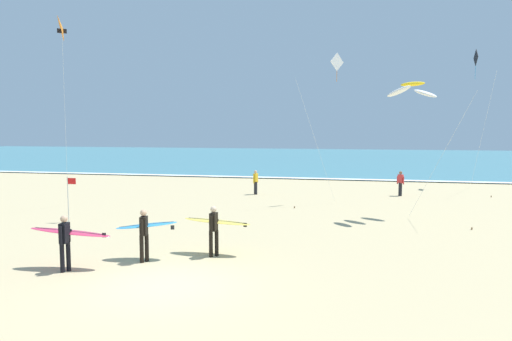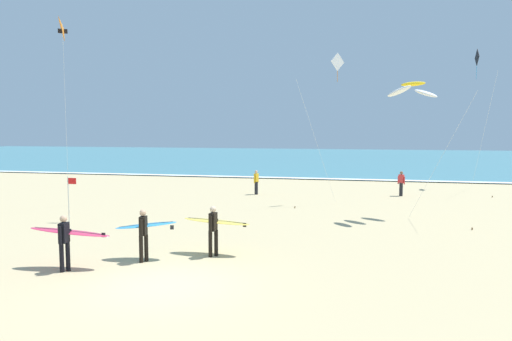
{
  "view_description": "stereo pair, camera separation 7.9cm",
  "coord_description": "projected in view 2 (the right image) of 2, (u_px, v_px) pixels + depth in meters",
  "views": [
    {
      "loc": [
        5.14,
        -11.59,
        4.25
      ],
      "look_at": [
        0.87,
        7.74,
        2.5
      ],
      "focal_mm": 32.72,
      "sensor_mm": 36.0,
      "label": 1
    },
    {
      "loc": [
        5.21,
        -11.57,
        4.25
      ],
      "look_at": [
        0.87,
        7.74,
        2.5
      ],
      "focal_mm": 32.72,
      "sensor_mm": 36.0,
      "label": 2
    }
  ],
  "objects": [
    {
      "name": "kite_diamond_charcoal_far",
      "position": [
        478.0,
        62.0,
        33.03
      ],
      "size": [
        0.18,
        5.6,
        9.95
      ],
      "color": "black",
      "rests_on": "ground"
    },
    {
      "name": "lifeguard_flag",
      "position": [
        69.0,
        195.0,
        21.32
      ],
      "size": [
        0.45,
        0.05,
        2.1
      ],
      "color": "silver",
      "rests_on": "ground"
    },
    {
      "name": "ground_plane",
      "position": [
        163.0,
        285.0,
        12.76
      ],
      "size": [
        160.0,
        160.0,
        0.0
      ],
      "primitive_type": "plane",
      "color": "tan"
    },
    {
      "name": "surfer_lead",
      "position": [
        145.0,
        229.0,
        15.07
      ],
      "size": [
        2.1,
        1.12,
        1.71
      ],
      "color": "black",
      "rests_on": "ground"
    },
    {
      "name": "ocean_water",
      "position": [
        324.0,
        158.0,
        68.81
      ],
      "size": [
        160.0,
        60.0,
        0.08
      ],
      "primitive_type": "cube",
      "color": "teal",
      "rests_on": "ground"
    },
    {
      "name": "shoreline_foam",
      "position": [
        298.0,
        178.0,
        39.94
      ],
      "size": [
        160.0,
        1.0,
        0.01
      ],
      "primitive_type": "cube",
      "color": "white",
      "rests_on": "ocean_water"
    },
    {
      "name": "kite_arc_golden_low",
      "position": [
        413.0,
        90.0,
        21.68
      ],
      "size": [
        3.7,
        3.44,
        6.45
      ],
      "color": "white",
      "rests_on": "ground"
    },
    {
      "name": "bystander_yellow_top",
      "position": [
        256.0,
        182.0,
        30.4
      ],
      "size": [
        0.28,
        0.48,
        1.59
      ],
      "color": "black",
      "rests_on": "ground"
    },
    {
      "name": "kite_delta_amber_mid",
      "position": [
        63.0,
        29.0,
        25.31
      ],
      "size": [
        2.1,
        2.88,
        10.39
      ],
      "color": "orange",
      "rests_on": "ground"
    },
    {
      "name": "bystander_red_top",
      "position": [
        401.0,
        183.0,
        29.69
      ],
      "size": [
        0.43,
        0.33,
        1.59
      ],
      "color": "black",
      "rests_on": "ground"
    },
    {
      "name": "kite_diamond_ivory_near",
      "position": [
        336.0,
        69.0,
        26.12
      ],
      "size": [
        2.43,
        2.63,
        8.53
      ],
      "color": "white",
      "rests_on": "ground"
    },
    {
      "name": "surfer_trailing",
      "position": [
        67.0,
        236.0,
        14.07
      ],
      "size": [
        2.57,
        1.06,
        1.71
      ],
      "color": "black",
      "rests_on": "ground"
    },
    {
      "name": "surfer_third",
      "position": [
        215.0,
        224.0,
        15.71
      ],
      "size": [
        2.37,
        0.96,
        1.71
      ],
      "color": "black",
      "rests_on": "ground"
    }
  ]
}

